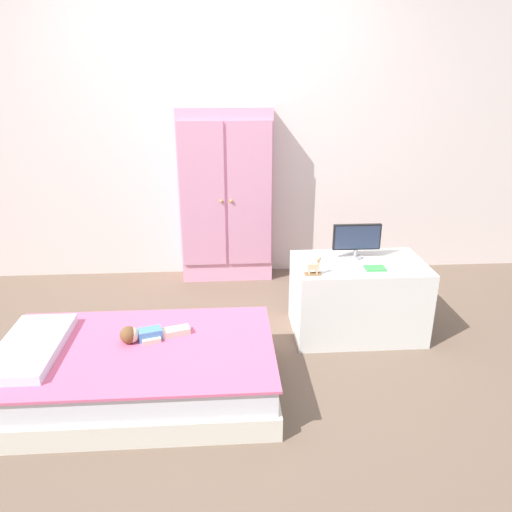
# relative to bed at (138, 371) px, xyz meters

# --- Properties ---
(ground_plane) EXTENTS (10.00, 10.00, 0.02)m
(ground_plane) POSITION_rel_bed_xyz_m (0.44, 0.23, -0.16)
(ground_plane) COLOR brown
(back_wall) EXTENTS (6.40, 0.05, 2.70)m
(back_wall) POSITION_rel_bed_xyz_m (0.44, 1.81, 1.20)
(back_wall) COLOR silver
(back_wall) RESTS_ON ground_plane
(bed) EXTENTS (1.52, 0.90, 0.29)m
(bed) POSITION_rel_bed_xyz_m (0.00, 0.00, 0.00)
(bed) COLOR silver
(bed) RESTS_ON ground_plane
(pillow) EXTENTS (0.32, 0.64, 0.05)m
(pillow) POSITION_rel_bed_xyz_m (-0.56, -0.00, 0.18)
(pillow) COLOR silver
(pillow) RESTS_ON bed
(doll) EXTENTS (0.39, 0.18, 0.10)m
(doll) POSITION_rel_bed_xyz_m (0.02, 0.08, 0.19)
(doll) COLOR #4C84C6
(doll) RESTS_ON bed
(wardrobe) EXTENTS (0.77, 0.27, 1.45)m
(wardrobe) POSITION_rel_bed_xyz_m (0.52, 1.64, 0.58)
(wardrobe) COLOR #E599BC
(wardrobe) RESTS_ON ground_plane
(tv_stand) EXTENTS (0.87, 0.53, 0.52)m
(tv_stand) POSITION_rel_bed_xyz_m (1.39, 0.60, 0.11)
(tv_stand) COLOR silver
(tv_stand) RESTS_ON ground_plane
(tv_monitor) EXTENTS (0.32, 0.10, 0.24)m
(tv_monitor) POSITION_rel_bed_xyz_m (1.39, 0.69, 0.51)
(tv_monitor) COLOR #99999E
(tv_monitor) RESTS_ON tv_stand
(rocking_horse_toy) EXTENTS (0.10, 0.04, 0.13)m
(rocking_horse_toy) POSITION_rel_bed_xyz_m (1.05, 0.42, 0.43)
(rocking_horse_toy) COLOR #8E6642
(rocking_horse_toy) RESTS_ON tv_stand
(book_green) EXTENTS (0.13, 0.09, 0.01)m
(book_green) POSITION_rel_bed_xyz_m (1.46, 0.48, 0.38)
(book_green) COLOR #429E51
(book_green) RESTS_ON tv_stand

